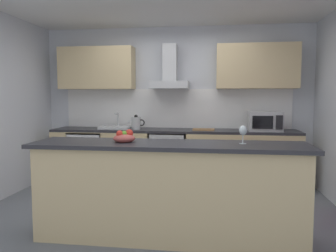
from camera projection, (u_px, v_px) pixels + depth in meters
ground at (159, 215)px, 4.10m from camera, size 5.51×4.51×0.02m
wall_back at (176, 104)px, 5.77m from camera, size 5.51×0.12×2.60m
backsplash_tile at (175, 108)px, 5.71m from camera, size 3.83×0.02×0.66m
counter_back at (173, 157)px, 5.47m from camera, size 3.97×0.60×0.90m
counter_island at (169, 191)px, 3.34m from camera, size 2.72×0.64×0.98m
upper_cabinets at (174, 67)px, 5.49m from camera, size 3.92×0.32×0.70m
oven at (169, 156)px, 5.46m from camera, size 0.60×0.62×0.80m
refrigerator at (90, 157)px, 5.64m from camera, size 0.58×0.60×0.85m
microwave at (265, 121)px, 5.17m from camera, size 0.50×0.38×0.30m
sink at (116, 127)px, 5.55m from camera, size 0.50×0.40×0.26m
kettle at (136, 123)px, 5.45m from camera, size 0.29×0.15×0.24m
range_hood at (170, 75)px, 5.47m from camera, size 0.62×0.45×0.72m
wine_glass at (243, 131)px, 3.22m from camera, size 0.08×0.08×0.18m
fruit_bowl at (124, 137)px, 3.37m from camera, size 0.22×0.22×0.13m
chopping_board at (204, 130)px, 5.32m from camera, size 0.35×0.23×0.02m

